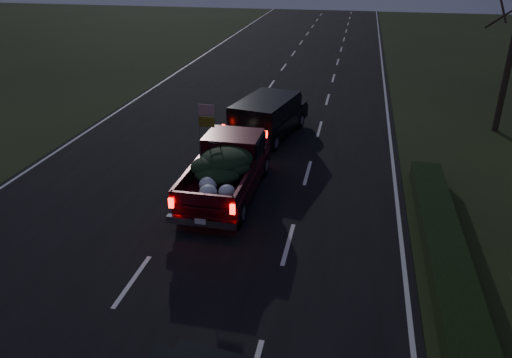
% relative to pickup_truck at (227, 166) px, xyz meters
% --- Properties ---
extents(ground, '(120.00, 120.00, 0.00)m').
position_rel_pickup_truck_xyz_m(ground, '(-1.11, -5.25, -1.04)').
color(ground, black).
rests_on(ground, ground).
extents(road_asphalt, '(14.00, 120.00, 0.02)m').
position_rel_pickup_truck_xyz_m(road_asphalt, '(-1.11, -5.25, -1.03)').
color(road_asphalt, black).
rests_on(road_asphalt, ground).
extents(hedge_row, '(1.00, 10.00, 0.60)m').
position_rel_pickup_truck_xyz_m(hedge_row, '(6.69, -2.25, -0.74)').
color(hedge_row, black).
rests_on(hedge_row, ground).
extents(pickup_truck, '(2.07, 5.30, 2.77)m').
position_rel_pickup_truck_xyz_m(pickup_truck, '(0.00, 0.00, 0.00)').
color(pickup_truck, '#3E0810').
rests_on(pickup_truck, ground).
extents(lead_suv, '(3.04, 5.27, 1.42)m').
position_rel_pickup_truck_xyz_m(lead_suv, '(0.28, 5.76, 0.04)').
color(lead_suv, black).
rests_on(lead_suv, ground).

